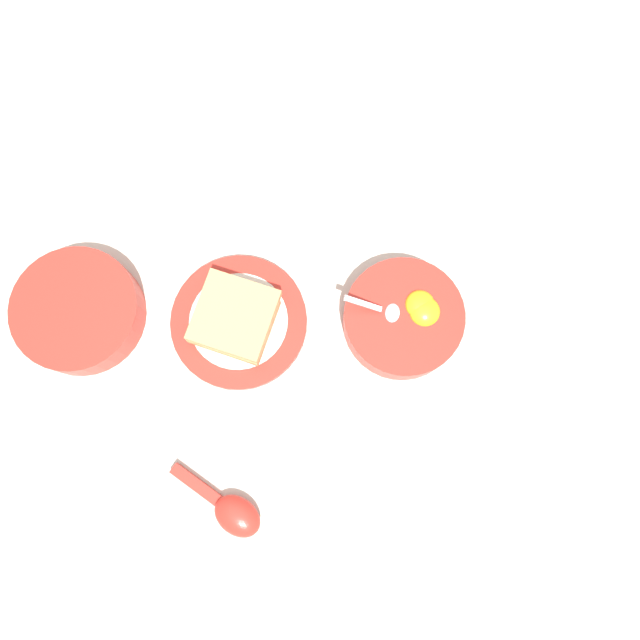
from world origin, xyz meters
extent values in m
plane|color=beige|center=(0.00, 0.00, 0.00)|extent=(3.00, 3.00, 0.00)
cylinder|color=red|center=(-0.05, 0.21, 0.02)|extent=(0.16, 0.16, 0.05)
cylinder|color=white|center=(-0.05, 0.21, 0.03)|extent=(0.13, 0.13, 0.02)
ellipsoid|color=yellow|center=(-0.07, 0.23, 0.05)|extent=(0.04, 0.04, 0.02)
ellipsoid|color=yellow|center=(-0.06, 0.23, 0.05)|extent=(0.04, 0.04, 0.02)
cylinder|color=black|center=(-0.05, 0.19, 0.04)|extent=(0.04, 0.04, 0.00)
ellipsoid|color=silver|center=(-0.05, 0.19, 0.05)|extent=(0.03, 0.02, 0.01)
cube|color=silver|center=(-0.05, 0.15, 0.07)|extent=(0.01, 0.05, 0.03)
cylinder|color=red|center=(-0.02, -0.01, 0.01)|extent=(0.19, 0.19, 0.01)
cylinder|color=white|center=(-0.02, -0.01, 0.01)|extent=(0.13, 0.13, 0.00)
cube|color=tan|center=(-0.01, -0.01, 0.02)|extent=(0.11, 0.11, 0.02)
cube|color=tan|center=(-0.02, -0.01, 0.04)|extent=(0.11, 0.12, 0.02)
ellipsoid|color=red|center=(0.23, 0.03, 0.01)|extent=(0.07, 0.08, 0.03)
cube|color=red|center=(0.21, -0.02, 0.01)|extent=(0.05, 0.08, 0.01)
cylinder|color=red|center=(0.01, -0.22, 0.02)|extent=(0.17, 0.17, 0.05)
cylinder|color=white|center=(0.01, -0.22, 0.04)|extent=(0.14, 0.14, 0.01)
camera|label=1|loc=(0.14, 0.13, 0.84)|focal=35.00mm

